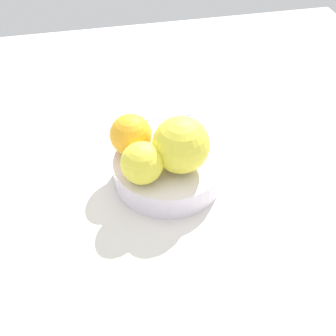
{
  "coord_description": "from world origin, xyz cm",
  "views": [
    {
      "loc": [
        47.25,
        -10.11,
        47.1
      ],
      "look_at": [
        0.0,
        0.0,
        2.36
      ],
      "focal_mm": 46.7,
      "sensor_mm": 36.0,
      "label": 1
    }
  ],
  "objects_px": {
    "orange_in_bowl_1": "(142,163)",
    "folded_napkin": "(154,98)",
    "orange_in_bowl_2": "(131,135)",
    "fruit_bowl": "(168,170)",
    "orange_in_bowl_0": "(181,145)"
  },
  "relations": [
    {
      "from": "fruit_bowl",
      "to": "orange_in_bowl_2",
      "type": "bearing_deg",
      "value": -123.06
    },
    {
      "from": "orange_in_bowl_1",
      "to": "orange_in_bowl_0",
      "type": "bearing_deg",
      "value": 103.72
    },
    {
      "from": "orange_in_bowl_0",
      "to": "folded_napkin",
      "type": "height_order",
      "value": "orange_in_bowl_0"
    },
    {
      "from": "fruit_bowl",
      "to": "orange_in_bowl_1",
      "type": "distance_m",
      "value": 0.07
    },
    {
      "from": "fruit_bowl",
      "to": "orange_in_bowl_2",
      "type": "xyz_separation_m",
      "value": [
        -0.03,
        -0.05,
        0.05
      ]
    },
    {
      "from": "folded_napkin",
      "to": "orange_in_bowl_1",
      "type": "bearing_deg",
      "value": -13.88
    },
    {
      "from": "fruit_bowl",
      "to": "orange_in_bowl_0",
      "type": "distance_m",
      "value": 0.07
    },
    {
      "from": "orange_in_bowl_0",
      "to": "folded_napkin",
      "type": "distance_m",
      "value": 0.25
    },
    {
      "from": "orange_in_bowl_2",
      "to": "orange_in_bowl_0",
      "type": "bearing_deg",
      "value": 52.6
    },
    {
      "from": "fruit_bowl",
      "to": "folded_napkin",
      "type": "distance_m",
      "value": 0.22
    },
    {
      "from": "fruit_bowl",
      "to": "orange_in_bowl_2",
      "type": "height_order",
      "value": "orange_in_bowl_2"
    },
    {
      "from": "folded_napkin",
      "to": "orange_in_bowl_2",
      "type": "bearing_deg",
      "value": -19.87
    },
    {
      "from": "orange_in_bowl_1",
      "to": "orange_in_bowl_2",
      "type": "xyz_separation_m",
      "value": [
        -0.06,
        -0.01,
        0.0
      ]
    },
    {
      "from": "orange_in_bowl_1",
      "to": "folded_napkin",
      "type": "distance_m",
      "value": 0.27
    },
    {
      "from": "orange_in_bowl_0",
      "to": "folded_napkin",
      "type": "xyz_separation_m",
      "value": [
        -0.24,
        0.0,
        -0.08
      ]
    }
  ]
}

